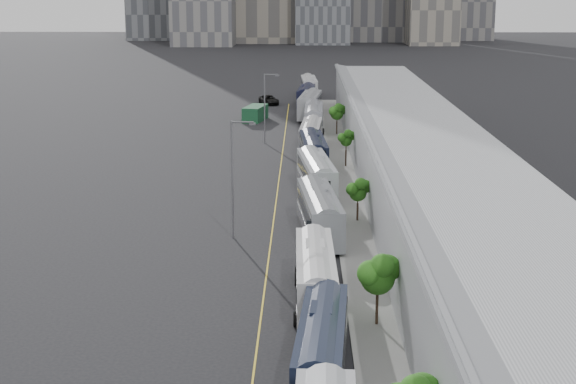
{
  "coord_description": "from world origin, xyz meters",
  "views": [
    {
      "loc": [
        1.16,
        -23.23,
        20.39
      ],
      "look_at": [
        -0.18,
        51.71,
        3.0
      ],
      "focal_mm": 55.0,
      "sensor_mm": 36.0,
      "label": 1
    }
  ],
  "objects_px": {
    "bus_1": "(322,352)",
    "bus_5": "(313,154)",
    "bus_8": "(310,107)",
    "bus_9": "(306,98)",
    "bus_2": "(315,279)",
    "street_lamp_near": "(234,172)",
    "shipping_container": "(255,113)",
    "bus_3": "(319,217)",
    "suv": "(269,100)",
    "bus_6": "(311,137)",
    "bus_10": "(309,88)",
    "street_lamp_far": "(266,104)",
    "bus_4": "(316,178)",
    "bus_7": "(314,119)"
  },
  "relations": [
    {
      "from": "bus_8",
      "to": "bus_9",
      "type": "relative_size",
      "value": 1.11
    },
    {
      "from": "bus_1",
      "to": "bus_8",
      "type": "xyz_separation_m",
      "value": [
        -0.02,
        97.28,
        0.22
      ]
    },
    {
      "from": "street_lamp_near",
      "to": "suv",
      "type": "height_order",
      "value": "street_lamp_near"
    },
    {
      "from": "bus_9",
      "to": "shipping_container",
      "type": "bearing_deg",
      "value": -111.14
    },
    {
      "from": "bus_4",
      "to": "bus_10",
      "type": "distance_m",
      "value": 81.82
    },
    {
      "from": "suv",
      "to": "bus_2",
      "type": "bearing_deg",
      "value": -102.21
    },
    {
      "from": "bus_5",
      "to": "shipping_container",
      "type": "xyz_separation_m",
      "value": [
        -8.76,
        37.05,
        -0.43
      ]
    },
    {
      "from": "bus_3",
      "to": "bus_5",
      "type": "bearing_deg",
      "value": 85.2
    },
    {
      "from": "bus_4",
      "to": "bus_5",
      "type": "xyz_separation_m",
      "value": [
        -0.15,
        13.36,
        -0.05
      ]
    },
    {
      "from": "bus_10",
      "to": "street_lamp_near",
      "type": "distance_m",
      "value": 98.29
    },
    {
      "from": "bus_7",
      "to": "street_lamp_near",
      "type": "bearing_deg",
      "value": -95.9
    },
    {
      "from": "bus_5",
      "to": "suv",
      "type": "distance_m",
      "value": 57.46
    },
    {
      "from": "bus_1",
      "to": "street_lamp_far",
      "type": "height_order",
      "value": "street_lamp_far"
    },
    {
      "from": "bus_3",
      "to": "bus_10",
      "type": "bearing_deg",
      "value": 84.98
    },
    {
      "from": "bus_9",
      "to": "bus_10",
      "type": "distance_m",
      "value": 14.32
    },
    {
      "from": "shipping_container",
      "to": "bus_8",
      "type": "bearing_deg",
      "value": 34.0
    },
    {
      "from": "street_lamp_far",
      "to": "bus_6",
      "type": "bearing_deg",
      "value": -34.34
    },
    {
      "from": "bus_4",
      "to": "street_lamp_far",
      "type": "xyz_separation_m",
      "value": [
        -6.33,
        29.79,
        3.72
      ]
    },
    {
      "from": "bus_5",
      "to": "street_lamp_far",
      "type": "relative_size",
      "value": 1.39
    },
    {
      "from": "bus_5",
      "to": "bus_10",
      "type": "xyz_separation_m",
      "value": [
        -0.12,
        68.46,
        0.05
      ]
    },
    {
      "from": "bus_6",
      "to": "street_lamp_far",
      "type": "relative_size",
      "value": 1.33
    },
    {
      "from": "bus_1",
      "to": "bus_4",
      "type": "relative_size",
      "value": 0.91
    },
    {
      "from": "bus_5",
      "to": "bus_6",
      "type": "bearing_deg",
      "value": 87.67
    },
    {
      "from": "bus_6",
      "to": "shipping_container",
      "type": "height_order",
      "value": "bus_6"
    },
    {
      "from": "bus_1",
      "to": "bus_5",
      "type": "xyz_separation_m",
      "value": [
        0.14,
        56.69,
        0.1
      ]
    },
    {
      "from": "bus_2",
      "to": "street_lamp_near",
      "type": "distance_m",
      "value": 17.13
    },
    {
      "from": "bus_6",
      "to": "street_lamp_far",
      "type": "xyz_separation_m",
      "value": [
        -5.98,
        4.09,
        3.85
      ]
    },
    {
      "from": "bus_10",
      "to": "bus_2",
      "type": "bearing_deg",
      "value": -92.47
    },
    {
      "from": "bus_8",
      "to": "bus_3",
      "type": "bearing_deg",
      "value": -84.07
    },
    {
      "from": "street_lamp_near",
      "to": "bus_2",
      "type": "bearing_deg",
      "value": -66.97
    },
    {
      "from": "street_lamp_near",
      "to": "shipping_container",
      "type": "bearing_deg",
      "value": 91.65
    },
    {
      "from": "bus_3",
      "to": "bus_6",
      "type": "distance_m",
      "value": 41.2
    },
    {
      "from": "bus_7",
      "to": "street_lamp_far",
      "type": "bearing_deg",
      "value": -118.33
    },
    {
      "from": "bus_6",
      "to": "street_lamp_near",
      "type": "relative_size",
      "value": 1.26
    },
    {
      "from": "bus_1",
      "to": "suv",
      "type": "relative_size",
      "value": 2.1
    },
    {
      "from": "street_lamp_near",
      "to": "street_lamp_far",
      "type": "distance_m",
      "value": 45.96
    },
    {
      "from": "bus_7",
      "to": "street_lamp_far",
      "type": "height_order",
      "value": "street_lamp_far"
    },
    {
      "from": "bus_8",
      "to": "shipping_container",
      "type": "relative_size",
      "value": 2.09
    },
    {
      "from": "bus_2",
      "to": "bus_6",
      "type": "relative_size",
      "value": 1.01
    },
    {
      "from": "bus_5",
      "to": "shipping_container",
      "type": "relative_size",
      "value": 1.93
    },
    {
      "from": "bus_7",
      "to": "bus_10",
      "type": "relative_size",
      "value": 0.96
    },
    {
      "from": "bus_1",
      "to": "bus_5",
      "type": "bearing_deg",
      "value": 93.97
    },
    {
      "from": "bus_9",
      "to": "shipping_container",
      "type": "relative_size",
      "value": 1.88
    },
    {
      "from": "street_lamp_far",
      "to": "bus_3",
      "type": "bearing_deg",
      "value": -81.97
    },
    {
      "from": "bus_6",
      "to": "bus_10",
      "type": "height_order",
      "value": "bus_10"
    },
    {
      "from": "bus_3",
      "to": "bus_8",
      "type": "height_order",
      "value": "bus_8"
    },
    {
      "from": "bus_4",
      "to": "bus_7",
      "type": "relative_size",
      "value": 1.04
    },
    {
      "from": "bus_1",
      "to": "shipping_container",
      "type": "distance_m",
      "value": 94.14
    },
    {
      "from": "bus_10",
      "to": "bus_3",
      "type": "bearing_deg",
      "value": -92.17
    },
    {
      "from": "bus_3",
      "to": "bus_10",
      "type": "xyz_separation_m",
      "value": [
        -0.32,
        97.31,
        0.0
      ]
    }
  ]
}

